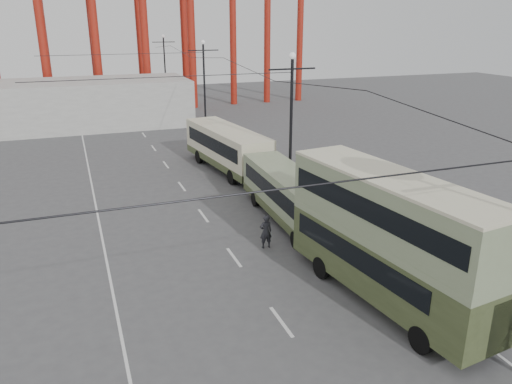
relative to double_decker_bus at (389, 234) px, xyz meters
name	(u,v)px	position (x,y,z in m)	size (l,w,h in m)	color
ground	(357,381)	(-3.64, -3.95, -3.08)	(160.00, 160.00, 0.00)	#48484B
road_markings	(191,196)	(-4.50, 15.75, -3.07)	(12.52, 120.00, 0.01)	silver
lamp_post_mid	(291,126)	(1.96, 14.05, 1.60)	(3.20, 0.44, 9.32)	black
lamp_post_far	(204,86)	(1.96, 36.05, 1.60)	(3.20, 0.44, 9.32)	black
lamp_post_distant	(165,68)	(1.96, 58.05, 1.60)	(3.20, 0.44, 9.32)	black
fairground_shed	(87,103)	(-9.64, 43.05, -0.58)	(22.00, 10.00, 5.00)	#A0A09B
double_decker_bus	(389,234)	(0.00, 0.00, 0.00)	(3.85, 10.48, 5.50)	#364123
single_decker_green	(290,195)	(-0.13, 9.38, -1.42)	(2.71, 10.45, 2.93)	gray
single_decker_cream	(227,147)	(-0.35, 20.84, -1.21)	(4.02, 10.93, 3.32)	beige
pedestrian	(266,232)	(-2.73, 6.57, -2.18)	(0.65, 0.43, 1.79)	black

